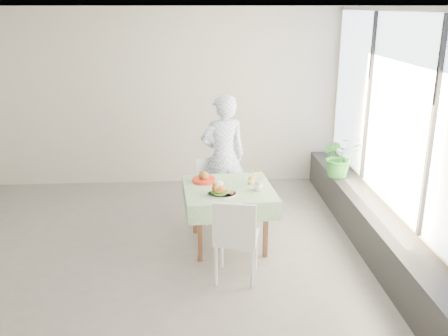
{
  "coord_description": "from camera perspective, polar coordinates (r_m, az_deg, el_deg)",
  "views": [
    {
      "loc": [
        0.67,
        -5.43,
        2.8
      ],
      "look_at": [
        1.02,
        0.18,
        0.97
      ],
      "focal_mm": 40.0,
      "sensor_mm": 36.0,
      "label": 1
    }
  ],
  "objects": [
    {
      "name": "floor",
      "position": [
        6.14,
        -9.52,
        -9.36
      ],
      "size": [
        6.0,
        6.0,
        0.0
      ],
      "primitive_type": "plane",
      "color": "#63605E",
      "rests_on": "ground"
    },
    {
      "name": "second_dish",
      "position": [
        6.12,
        -2.33,
        -1.25
      ],
      "size": [
        0.28,
        0.28,
        0.13
      ],
      "color": "red",
      "rests_on": "cafe_table"
    },
    {
      "name": "ceiling",
      "position": [
        5.47,
        -11.1,
        17.72
      ],
      "size": [
        6.0,
        6.0,
        0.0
      ],
      "primitive_type": "plane",
      "rotation": [
        3.14,
        0.0,
        0.0
      ],
      "color": "white",
      "rests_on": "ground"
    },
    {
      "name": "window_pane",
      "position": [
        6.01,
        19.17,
        6.0
      ],
      "size": [
        0.01,
        4.8,
        2.18
      ],
      "primitive_type": "cube",
      "color": "#D1E0F9",
      "rests_on": "ground"
    },
    {
      "name": "chair_near",
      "position": [
        5.38,
        1.41,
        -9.79
      ],
      "size": [
        0.53,
        0.53,
        0.93
      ],
      "color": "white",
      "rests_on": "ground"
    },
    {
      "name": "cafe_table",
      "position": [
        6.04,
        0.5,
        -4.76
      ],
      "size": [
        1.11,
        1.11,
        0.74
      ],
      "color": "brown",
      "rests_on": "ground"
    },
    {
      "name": "diner",
      "position": [
        6.75,
        -0.08,
        1.3
      ],
      "size": [
        0.71,
        0.55,
        1.71
      ],
      "primitive_type": "imported",
      "rotation": [
        0.0,
        0.0,
        3.39
      ],
      "color": "#86A0D6",
      "rests_on": "ground"
    },
    {
      "name": "wall_front",
      "position": [
        3.31,
        -14.95,
        -7.61
      ],
      "size": [
        6.0,
        0.02,
        2.8
      ],
      "primitive_type": "cube",
      "color": "beige",
      "rests_on": "ground"
    },
    {
      "name": "chair_far",
      "position": [
        6.84,
        -1.21,
        -3.78
      ],
      "size": [
        0.5,
        0.5,
        0.84
      ],
      "color": "white",
      "rests_on": "ground"
    },
    {
      "name": "juice_cup_orange",
      "position": [
        6.04,
        3.15,
        -1.31
      ],
      "size": [
        0.09,
        0.09,
        0.27
      ],
      "color": "white",
      "rests_on": "cafe_table"
    },
    {
      "name": "main_dish",
      "position": [
        5.69,
        -0.44,
        -2.56
      ],
      "size": [
        0.34,
        0.34,
        0.17
      ],
      "color": "white",
      "rests_on": "cafe_table"
    },
    {
      "name": "wall_back",
      "position": [
        8.08,
        -8.32,
        7.86
      ],
      "size": [
        6.0,
        0.02,
        2.8
      ],
      "primitive_type": "cube",
      "color": "beige",
      "rests_on": "ground"
    },
    {
      "name": "window_ledge",
      "position": [
        6.36,
        16.46,
        -6.38
      ],
      "size": [
        0.4,
        4.8,
        0.5
      ],
      "primitive_type": "cube",
      "color": "black",
      "rests_on": "ground"
    },
    {
      "name": "wall_right",
      "position": [
        6.07,
        19.19,
        3.69
      ],
      "size": [
        0.02,
        5.0,
        2.8
      ],
      "primitive_type": "cube",
      "color": "beige",
      "rests_on": "ground"
    },
    {
      "name": "juice_cup_lemonade",
      "position": [
        5.84,
        3.92,
        -1.93
      ],
      "size": [
        0.11,
        0.11,
        0.3
      ],
      "color": "white",
      "rests_on": "cafe_table"
    },
    {
      "name": "potted_plant",
      "position": [
        7.17,
        13.09,
        1.34
      ],
      "size": [
        0.56,
        0.49,
        0.6
      ],
      "primitive_type": "imported",
      "rotation": [
        0.0,
        0.0,
        0.05
      ],
      "color": "#2C7E2A",
      "rests_on": "window_ledge"
    }
  ]
}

